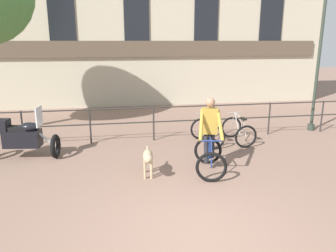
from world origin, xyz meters
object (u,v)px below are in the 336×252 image
cyclist_with_bike (210,139)px  parked_bicycle_near_lamp (207,132)px  parked_bicycle_mid_left (238,131)px  parked_motorcycle (22,137)px  street_lamp (319,55)px  dog (148,158)px

cyclist_with_bike → parked_bicycle_near_lamp: (0.53, 1.93, -0.41)m
parked_bicycle_mid_left → parked_motorcycle: bearing=1.0°
street_lamp → dog: bearing=-153.2°
cyclist_with_bike → street_lamp: 5.56m
cyclist_with_bike → parked_motorcycle: bearing=173.1°
parked_bicycle_near_lamp → dog: bearing=39.8°
parked_bicycle_near_lamp → street_lamp: size_ratio=0.26×
cyclist_with_bike → parked_bicycle_near_lamp: cyclist_with_bike is taller
cyclist_with_bike → parked_bicycle_near_lamp: 2.04m
parked_bicycle_near_lamp → parked_motorcycle: bearing=-3.1°
parked_motorcycle → street_lamp: street_lamp is taller
cyclist_with_bike → dog: (-1.46, -0.16, -0.31)m
cyclist_with_bike → street_lamp: bearing=45.1°
parked_bicycle_near_lamp → parked_bicycle_mid_left: 0.96m
street_lamp → cyclist_with_bike: bearing=-147.7°
dog → parked_bicycle_mid_left: (2.94, 2.09, -0.10)m
cyclist_with_bike → dog: size_ratio=1.77×
parked_motorcycle → dog: bearing=-112.6°
cyclist_with_bike → parked_bicycle_mid_left: cyclist_with_bike is taller
dog → parked_motorcycle: parked_motorcycle is taller
cyclist_with_bike → parked_bicycle_mid_left: bearing=65.2°
dog → parked_bicycle_near_lamp: bearing=51.6°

